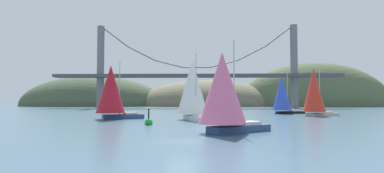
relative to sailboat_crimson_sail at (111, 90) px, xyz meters
The scene contains 11 objects.
ground_plane 31.15m from the sailboat_crimson_sail, 63.12° to the right, with size 360.00×360.00×0.00m, color #426075.
headland_right 130.61m from the sailboat_crimson_sail, 55.51° to the left, with size 77.60×44.00×44.99m, color #4C5B3D.
headland_left 115.26m from the sailboat_crimson_sail, 110.91° to the left, with size 76.71×44.00×31.68m, color #425138.
headland_center 109.33m from the sailboat_crimson_sail, 80.03° to the left, with size 76.01×44.00×26.93m, color #6B664C.
suspension_bridge 69.61m from the sailboat_crimson_sail, 78.37° to the left, with size 112.31×6.00×32.89m.
sailboat_crimson_sail is the anchor object (origin of this frame).
sailboat_white_mainsail 14.19m from the sailboat_crimson_sail, ahead, with size 6.72×9.72×11.05m.
sailboat_blue_spinnaker 41.04m from the sailboat_crimson_sail, 31.30° to the left, with size 8.48×5.47×9.88m.
sailboat_pink_spinnaker 28.07m from the sailboat_crimson_sail, 50.68° to the right, with size 8.80×7.78×9.65m.
sailboat_scarlet_sail 40.13m from the sailboat_crimson_sail, 15.15° to the left, with size 8.68×6.35×10.05m.
channel_buoy 14.89m from the sailboat_crimson_sail, 53.40° to the right, with size 1.10×1.10×2.64m.
Camera 1 is at (1.54, -25.37, 3.44)m, focal length 28.73 mm.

